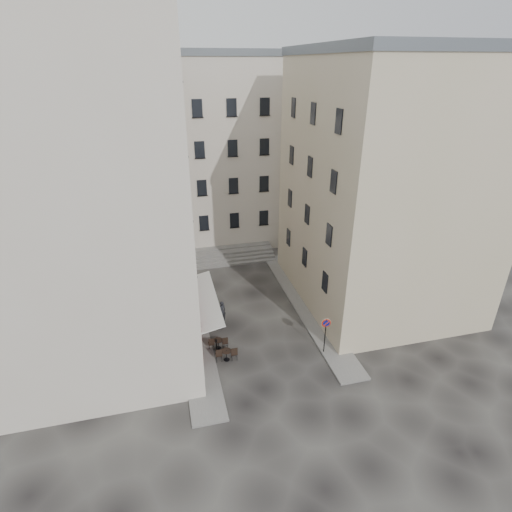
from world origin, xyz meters
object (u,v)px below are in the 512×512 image
object	(u,v)px
pedestrian	(222,311)
bistro_table_b	(218,343)
no_parking_sign	(326,329)
bistro_table_a	(226,354)

from	to	relation	value
pedestrian	bistro_table_b	bearing A→B (deg)	65.13
no_parking_sign	pedestrian	xyz separation A→B (m)	(-5.96, 5.39, -1.11)
bistro_table_a	bistro_table_b	bearing A→B (deg)	104.38
bistro_table_a	no_parking_sign	bearing A→B (deg)	-7.69
no_parking_sign	bistro_table_b	bearing A→B (deg)	169.30
no_parking_sign	pedestrian	bearing A→B (deg)	144.97
no_parking_sign	bistro_table_a	world-z (taller)	no_parking_sign
no_parking_sign	bistro_table_a	xyz separation A→B (m)	(-6.43, 0.87, -1.43)
bistro_table_a	bistro_table_b	size ratio (longest dim) A/B	1.08
no_parking_sign	pedestrian	size ratio (longest dim) A/B	1.67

